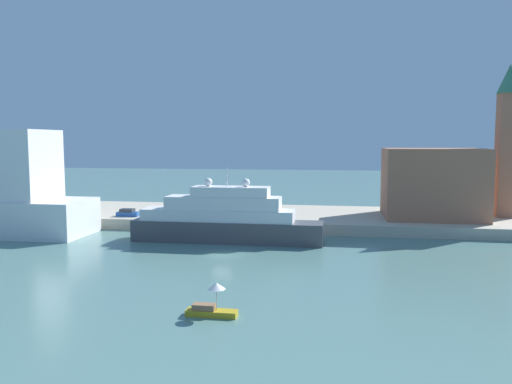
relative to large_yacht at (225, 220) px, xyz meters
The scene contains 9 objects.
ground 9.86m from the large_yacht, 79.43° to the right, with size 400.00×400.00×0.00m, color slate.
quay_dock 18.97m from the large_yacht, 84.79° to the left, with size 110.00×23.80×1.77m, color #B7AD99.
large_yacht is the anchor object (origin of this frame).
small_motorboat 32.16m from the large_yacht, 79.18° to the right, with size 4.35×1.52×2.88m.
harbor_building 36.85m from the large_yacht, 28.70° to the left, with size 16.01×13.78×11.72m, color #9E664C.
bell_tower 50.44m from the large_yacht, 24.42° to the left, with size 4.09×4.09×25.81m.
parked_car 22.23m from the large_yacht, 151.81° to the left, with size 3.84×1.83×1.28m.
person_figure 17.93m from the large_yacht, 148.44° to the left, with size 0.36×0.36×1.64m.
mooring_bollard 8.38m from the large_yacht, 103.86° to the left, with size 0.47×0.47×0.73m, color black.
Camera 1 is at (14.78, -62.79, 14.68)m, focal length 35.65 mm.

